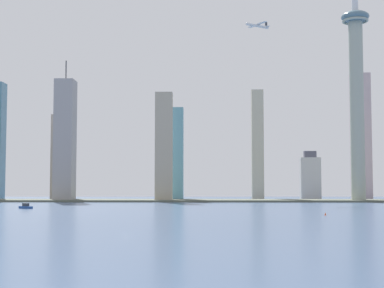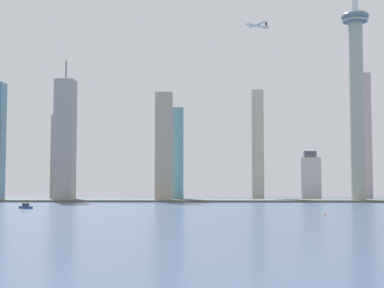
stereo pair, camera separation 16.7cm
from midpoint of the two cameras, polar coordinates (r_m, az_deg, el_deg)
name	(u,v)px [view 2 (the right image)]	position (r m, az deg, el deg)	size (l,w,h in m)	color
ground_plane	(125,233)	(258.82, -6.53, -8.69)	(6000.00, 6000.00, 0.00)	#3C5273
waterfront_pier	(179,201)	(720.47, -1.32, -5.57)	(907.12, 64.29, 2.40)	#585E4F
observation_tower	(356,75)	(749.63, 15.81, 6.52)	(34.18, 34.18, 362.52)	#9CA598
skyscraper_5	(164,147)	(716.83, -2.77, -0.27)	(21.06, 14.23, 134.87)	#A89E8A
skyscraper_6	(310,177)	(832.96, 11.52, -3.21)	(27.93, 15.77, 67.83)	#BCBAB4
skyscraper_7	(65,140)	(749.29, -12.34, 0.36)	(23.42, 27.56, 178.22)	#979395
skyscraper_8	(63,158)	(795.37, -12.53, -1.31)	(27.25, 24.47, 113.79)	#A89C8E
skyscraper_10	(257,145)	(821.99, 6.44, -0.05)	(16.54, 16.44, 154.03)	#B8B39D
skyscraper_11	(177,154)	(767.27, -1.50, -0.99)	(17.75, 20.62, 122.24)	#5892A6
skyscraper_12	(361,136)	(837.40, 16.21, 0.72)	(24.68, 22.66, 174.76)	#B6A1A5
boat_1	(26,207)	(533.52, -15.99, -5.92)	(14.40, 11.95, 4.79)	#22478D
channel_buoy_0	(325,214)	(413.94, 12.94, -6.68)	(1.29, 1.29, 2.08)	#E54C19
airplane	(257,25)	(749.30, 6.40, 11.48)	(31.67, 30.53, 8.60)	silver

